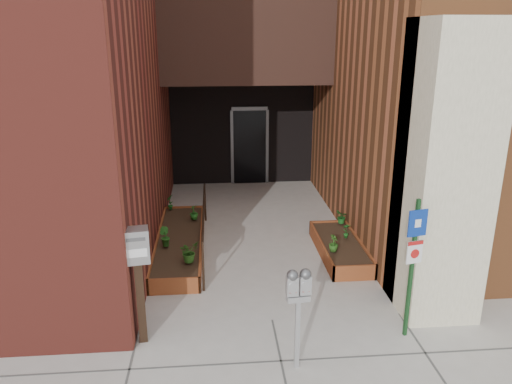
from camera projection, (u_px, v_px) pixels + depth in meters
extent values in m
plane|color=#9E9991|center=(272.00, 320.00, 7.62)|extent=(80.00, 80.00, 0.00)
cube|color=#BBB190|center=(444.00, 174.00, 7.34)|extent=(1.10, 1.20, 4.40)
cube|color=black|center=(245.00, 40.00, 12.07)|extent=(4.20, 2.00, 2.00)
cube|color=black|center=(242.00, 131.00, 14.17)|extent=(4.00, 0.30, 3.00)
cube|color=black|center=(250.00, 147.00, 14.15)|extent=(0.90, 0.06, 2.10)
cube|color=#B79338|center=(130.00, 240.00, 6.81)|extent=(0.04, 0.30, 0.30)
cube|color=brown|center=(174.00, 286.00, 8.32)|extent=(0.90, 0.04, 0.30)
cube|color=brown|center=(184.00, 212.00, 11.69)|extent=(0.90, 0.04, 0.30)
cube|color=brown|center=(158.00, 244.00, 9.97)|extent=(0.04, 3.60, 0.30)
cube|color=brown|center=(201.00, 242.00, 10.04)|extent=(0.04, 3.60, 0.30)
cube|color=black|center=(180.00, 244.00, 10.01)|extent=(0.82, 3.52, 0.26)
cube|color=brown|center=(355.00, 273.00, 8.77)|extent=(0.80, 0.04, 0.30)
cube|color=brown|center=(328.00, 227.00, 10.82)|extent=(0.80, 0.04, 0.30)
cube|color=brown|center=(321.00, 248.00, 9.76)|extent=(0.04, 2.20, 0.30)
cube|color=brown|center=(359.00, 247.00, 9.83)|extent=(0.04, 2.20, 0.30)
cube|color=black|center=(340.00, 249.00, 9.80)|extent=(0.72, 2.12, 0.26)
cylinder|color=black|center=(203.00, 267.00, 8.35)|extent=(0.04, 0.04, 0.90)
cylinder|color=black|center=(205.00, 202.00, 11.47)|extent=(0.04, 0.04, 0.90)
cylinder|color=black|center=(204.00, 209.00, 9.77)|extent=(0.04, 3.30, 0.04)
cube|color=#A7A8AA|center=(297.00, 334.00, 6.43)|extent=(0.06, 0.06, 0.98)
cube|color=#A7A8AA|center=(298.00, 298.00, 6.26)|extent=(0.30, 0.15, 0.08)
cube|color=#A7A8AA|center=(292.00, 286.00, 6.19)|extent=(0.16, 0.11, 0.25)
sphere|color=#59595B|center=(292.00, 275.00, 6.15)|extent=(0.15, 0.15, 0.15)
cube|color=white|center=(293.00, 287.00, 6.14)|extent=(0.09, 0.01, 0.05)
cube|color=#B21414|center=(293.00, 292.00, 6.16)|extent=(0.09, 0.01, 0.03)
cube|color=#A7A8AA|center=(305.00, 285.00, 6.22)|extent=(0.16, 0.11, 0.25)
sphere|color=#59595B|center=(305.00, 274.00, 6.18)|extent=(0.15, 0.15, 0.15)
cube|color=white|center=(306.00, 285.00, 6.17)|extent=(0.09, 0.01, 0.05)
cube|color=#B21414|center=(306.00, 291.00, 6.19)|extent=(0.09, 0.01, 0.03)
cube|color=#163E1B|center=(411.00, 270.00, 6.94)|extent=(0.06, 0.06, 2.09)
cube|color=navy|center=(418.00, 223.00, 6.69)|extent=(0.28, 0.08, 0.38)
cube|color=white|center=(418.00, 223.00, 6.68)|extent=(0.10, 0.03, 0.11)
cube|color=white|center=(415.00, 252.00, 6.82)|extent=(0.24, 0.07, 0.33)
cube|color=#B21414|center=(416.00, 243.00, 6.77)|extent=(0.23, 0.06, 0.06)
cylinder|color=#B21414|center=(415.00, 254.00, 6.82)|extent=(0.13, 0.04, 0.13)
cube|color=black|center=(141.00, 302.00, 6.93)|extent=(0.13, 0.13, 1.25)
cube|color=#A4A4A6|center=(136.00, 245.00, 6.67)|extent=(0.38, 0.30, 0.48)
cube|color=#59595B|center=(136.00, 240.00, 6.50)|extent=(0.25, 0.05, 0.05)
cube|color=white|center=(137.00, 253.00, 6.56)|extent=(0.27, 0.05, 0.11)
imported|color=#275618|center=(189.00, 252.00, 8.82)|extent=(0.49, 0.49, 0.38)
imported|color=#1F5217|center=(165.00, 237.00, 9.46)|extent=(0.29, 0.29, 0.38)
imported|color=#1E5A19|center=(194.00, 212.00, 10.81)|extent=(0.26, 0.26, 0.32)
imported|color=#185619|center=(170.00, 202.00, 11.40)|extent=(0.20, 0.20, 0.35)
imported|color=#255217|center=(334.00, 243.00, 9.25)|extent=(0.24, 0.24, 0.32)
imported|color=#1C621D|center=(346.00, 231.00, 9.84)|extent=(0.17, 0.17, 0.31)
imported|color=#1A5D1E|center=(342.00, 217.00, 10.58)|extent=(0.29, 0.29, 0.29)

